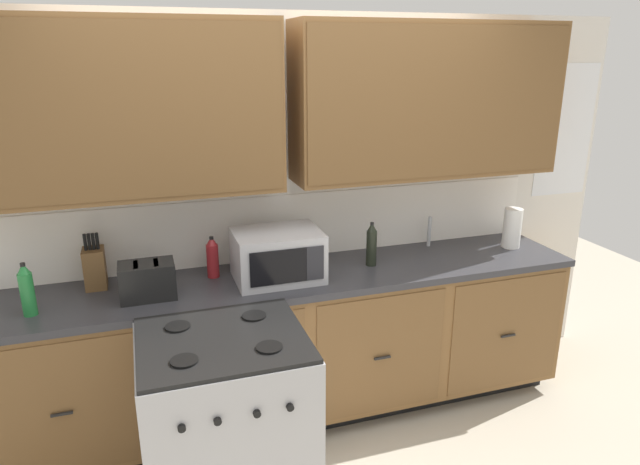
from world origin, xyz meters
The scene contains 12 objects.
ground_plane centered at (0.00, 0.00, 0.00)m, with size 8.44×8.44×0.00m, color #B2A893.
wall_unit centered at (0.00, 0.50, 1.64)m, with size 4.58×0.40×2.38m.
counter_run centered at (0.00, 0.30, 0.48)m, with size 3.41×0.64×0.93m.
stove_range centered at (-0.52, -0.33, 0.47)m, with size 0.76×0.68×0.95m.
microwave centered at (-0.11, 0.27, 1.07)m, with size 0.48×0.37×0.28m.
toaster centered at (-0.81, 0.23, 1.03)m, with size 0.28×0.18×0.19m.
knife_block centered at (-1.08, 0.46, 1.05)m, with size 0.11×0.14×0.31m.
sink_faucet centered at (0.97, 0.51, 1.03)m, with size 0.02×0.02×0.20m, color #B2B5BA.
paper_towel_roll centered at (1.48, 0.33, 1.06)m, with size 0.12×0.12×0.26m, color white.
bottle_green centered at (-1.37, 0.20, 1.07)m, with size 0.07×0.07×0.27m.
bottle_red centered at (-0.45, 0.42, 1.05)m, with size 0.07×0.07×0.24m.
bottle_dark centered at (0.48, 0.31, 1.07)m, with size 0.06×0.06×0.27m.
Camera 1 is at (-0.81, -2.62, 2.17)m, focal length 31.83 mm.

